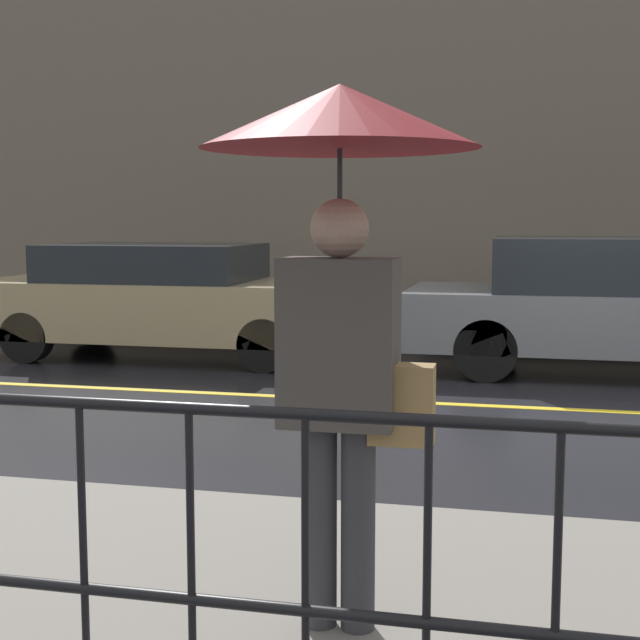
% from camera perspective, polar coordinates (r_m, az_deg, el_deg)
% --- Properties ---
extents(ground_plane, '(80.00, 80.00, 0.00)m').
position_cam_1_polar(ground_plane, '(8.30, 18.20, -5.60)').
color(ground_plane, black).
extents(sidewalk_far, '(28.00, 1.97, 0.12)m').
position_cam_1_polar(sidewalk_far, '(12.53, 16.43, -1.26)').
color(sidewalk_far, slate).
rests_on(sidewalk_far, ground_plane).
extents(lane_marking, '(25.20, 0.12, 0.01)m').
position_cam_1_polar(lane_marking, '(8.29, 18.20, -5.57)').
color(lane_marking, gold).
rests_on(lane_marking, ground_plane).
extents(building_storefront, '(28.00, 0.30, 5.54)m').
position_cam_1_polar(building_storefront, '(13.60, 16.51, 10.77)').
color(building_storefront, '#706656').
rests_on(building_storefront, ground_plane).
extents(pedestrian, '(1.03, 1.03, 2.06)m').
position_cam_1_polar(pedestrian, '(3.30, 1.36, 7.46)').
color(pedestrian, '#333338').
rests_on(pedestrian, sidewalk_near).
extents(car_tan, '(4.73, 1.85, 1.38)m').
position_cam_1_polar(car_tan, '(11.11, -9.83, 1.36)').
color(car_tan, tan).
rests_on(car_tan, ground_plane).
extents(car_grey, '(4.74, 1.94, 1.49)m').
position_cam_1_polar(car_grey, '(10.29, 18.70, 0.96)').
color(car_grey, slate).
rests_on(car_grey, ground_plane).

